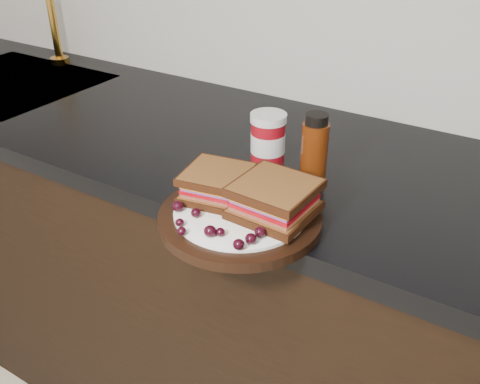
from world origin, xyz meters
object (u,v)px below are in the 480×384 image
object	(u,v)px
plate	(240,218)
oil_bottle	(314,150)
condiment_jar	(268,139)
sandwich_left	(217,184)

from	to	relation	value
plate	oil_bottle	distance (m)	0.21
plate	condiment_jar	xyz separation A→B (m)	(-0.07, 0.22, 0.05)
sandwich_left	plate	bearing A→B (deg)	-27.41
condiment_jar	oil_bottle	xyz separation A→B (m)	(0.12, -0.03, 0.02)
plate	sandwich_left	world-z (taller)	sandwich_left
plate	condiment_jar	distance (m)	0.24
plate	sandwich_left	size ratio (longest dim) A/B	2.52
sandwich_left	condiment_jar	xyz separation A→B (m)	(-0.01, 0.20, 0.00)
sandwich_left	condiment_jar	bearing A→B (deg)	83.30
plate	sandwich_left	xyz separation A→B (m)	(-0.06, 0.02, 0.04)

